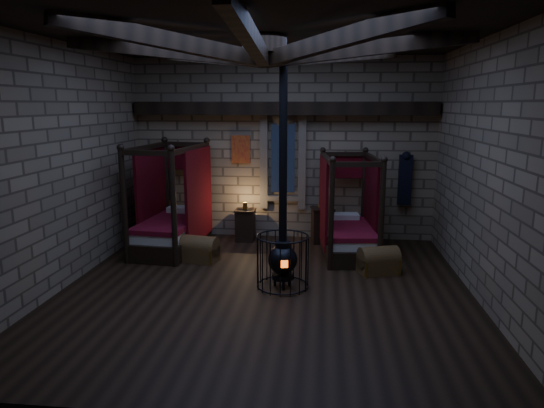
# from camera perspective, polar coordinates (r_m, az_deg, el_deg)

# --- Properties ---
(room) EXTENTS (7.02, 7.02, 4.29)m
(room) POSITION_cam_1_polar(r_m,az_deg,el_deg) (7.99, -0.80, 15.97)
(room) COLOR black
(room) RESTS_ON ground
(bed_left) EXTENTS (1.34, 2.28, 2.28)m
(bed_left) POSITION_cam_1_polar(r_m,az_deg,el_deg) (10.89, -11.63, -2.28)
(bed_left) COLOR black
(bed_left) RESTS_ON ground
(bed_right) EXTENTS (1.25, 2.10, 2.10)m
(bed_right) POSITION_cam_1_polar(r_m,az_deg,el_deg) (10.43, 8.88, -3.06)
(bed_right) COLOR black
(bed_right) RESTS_ON ground
(trunk_left) EXTENTS (0.81, 0.59, 0.54)m
(trunk_left) POSITION_cam_1_polar(r_m,az_deg,el_deg) (10.01, -8.51, -5.33)
(trunk_left) COLOR brown
(trunk_left) RESTS_ON ground
(trunk_right) EXTENTS (0.83, 0.66, 0.53)m
(trunk_right) POSITION_cam_1_polar(r_m,az_deg,el_deg) (9.43, 12.41, -6.58)
(trunk_right) COLOR brown
(trunk_right) RESTS_ON ground
(nightstand_left) EXTENTS (0.47, 0.45, 0.91)m
(nightstand_left) POSITION_cam_1_polar(r_m,az_deg,el_deg) (11.34, -3.16, -2.43)
(nightstand_left) COLOR black
(nightstand_left) RESTS_ON ground
(nightstand_right) EXTENTS (0.58, 0.57, 0.89)m
(nightstand_right) POSITION_cam_1_polar(r_m,az_deg,el_deg) (11.23, 5.93, -2.45)
(nightstand_right) COLOR black
(nightstand_right) RESTS_ON ground
(stove) EXTENTS (0.91, 0.91, 4.05)m
(stove) POSITION_cam_1_polar(r_m,az_deg,el_deg) (8.42, 1.26, -6.02)
(stove) COLOR black
(stove) RESTS_ON ground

